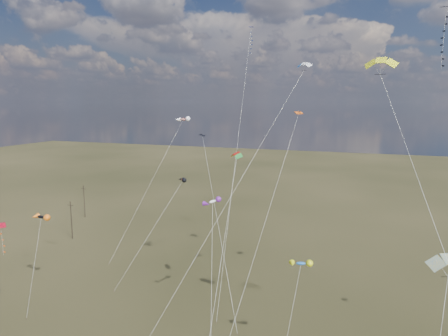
% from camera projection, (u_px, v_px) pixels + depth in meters
% --- Properties ---
extents(utility_pole_near, '(1.40, 0.20, 8.00)m').
position_uv_depth(utility_pole_near, '(71.00, 220.00, 82.86)').
color(utility_pole_near, black).
rests_on(utility_pole_near, ground).
extents(utility_pole_far, '(1.40, 0.20, 8.00)m').
position_uv_depth(utility_pole_far, '(84.00, 201.00, 98.52)').
color(utility_pole_far, black).
rests_on(utility_pole_far, ground).
extents(diamond_navy_tall, '(3.86, 27.00, 41.53)m').
position_uv_depth(diamond_navy_tall, '(249.00, 59.00, 69.15)').
color(diamond_navy_tall, '#0F134F').
rests_on(diamond_navy_tall, ground).
extents(diamond_black_mid, '(10.02, 12.54, 23.54)m').
position_uv_depth(diamond_black_mid, '(211.00, 183.00, 56.64)').
color(diamond_black_mid, black).
rests_on(diamond_black_mid, ground).
extents(diamond_orange_center, '(5.39, 19.20, 27.07)m').
position_uv_depth(diamond_orange_center, '(279.00, 177.00, 47.56)').
color(diamond_orange_center, '#C54B0D').
rests_on(diamond_orange_center, ground).
extents(parafoil_yellow, '(12.93, 20.91, 32.68)m').
position_uv_depth(parafoil_yellow, '(382.00, 62.00, 35.62)').
color(parafoil_yellow, yellow).
rests_on(parafoil_yellow, ground).
extents(parafoil_blue_white, '(15.76, 21.15, 34.14)m').
position_uv_depth(parafoil_blue_white, '(303.00, 66.00, 55.95)').
color(parafoil_blue_white, '#2160AF').
rests_on(parafoil_blue_white, ground).
extents(parafoil_tricolor, '(3.76, 20.44, 22.39)m').
position_uv_depth(parafoil_tricolor, '(236.00, 155.00, 50.33)').
color(parafoil_tricolor, gold).
rests_on(parafoil_tricolor, ground).
extents(novelty_black_orange, '(5.18, 8.18, 12.06)m').
position_uv_depth(novelty_black_orange, '(41.00, 217.00, 58.77)').
color(novelty_black_orange, black).
rests_on(novelty_black_orange, ground).
extents(novelty_orange_black, '(7.21, 13.31, 15.87)m').
position_uv_depth(novelty_orange_black, '(182.00, 180.00, 66.86)').
color(novelty_orange_black, '#BF470B').
rests_on(novelty_orange_black, ground).
extents(novelty_white_purple, '(4.12, 10.66, 16.27)m').
position_uv_depth(novelty_white_purple, '(213.00, 202.00, 50.26)').
color(novelty_white_purple, white).
rests_on(novelty_white_purple, ground).
extents(novelty_redwhite_stripe, '(8.43, 19.05, 25.39)m').
position_uv_depth(novelty_redwhite_stripe, '(182.00, 120.00, 80.48)').
color(novelty_redwhite_stripe, red).
rests_on(novelty_redwhite_stripe, ground).
extents(novelty_blue_yellow, '(2.24, 6.99, 12.11)m').
position_uv_depth(novelty_blue_yellow, '(301.00, 264.00, 41.41)').
color(novelty_blue_yellow, '#1D5EB4').
rests_on(novelty_blue_yellow, ground).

